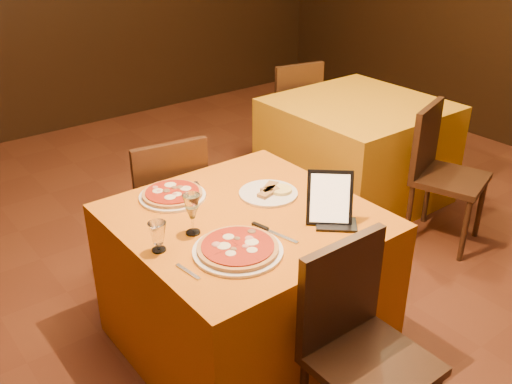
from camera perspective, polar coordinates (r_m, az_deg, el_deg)
floor at (r=3.40m, az=5.49°, el=-9.99°), size 6.00×7.00×0.01m
main_table at (r=2.82m, az=-1.06°, el=-8.95°), size 1.10×1.10×0.75m
side_table at (r=4.32m, az=9.95°, el=4.06°), size 1.10×1.10×0.75m
chair_main_near at (r=2.32m, az=11.53°, el=-16.45°), size 0.42×0.42×0.91m
chair_main_far at (r=3.36m, az=-9.37°, el=-1.33°), size 0.47×0.47×0.91m
chair_side_near at (r=3.85m, az=18.87°, el=1.28°), size 0.54×0.54×0.91m
chair_side_far at (r=4.82m, az=3.08°, el=7.89°), size 0.46×0.46×0.91m
pizza_near at (r=2.34m, az=-1.83°, el=-5.75°), size 0.37×0.37×0.03m
pizza_far at (r=2.79m, az=-8.36°, el=-0.29°), size 0.32×0.32×0.03m
cutlet_dish at (r=2.79m, az=1.24°, el=-0.03°), size 0.29×0.29×0.03m
wine_glass at (r=2.45m, az=-6.40°, el=-2.19°), size 0.10×0.10×0.19m
water_glass at (r=2.36m, az=-9.79°, el=-4.44°), size 0.08×0.08×0.13m
tablet at (r=2.53m, az=7.38°, el=-0.55°), size 0.22×0.21×0.24m
knife at (r=2.47m, az=1.95°, el=-4.20°), size 0.07×0.24×0.01m
fork_near at (r=2.25m, az=-6.81°, el=-7.92°), size 0.03×0.14×0.01m
fork_far at (r=2.86m, az=-5.61°, el=0.34°), size 0.07×0.17×0.01m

